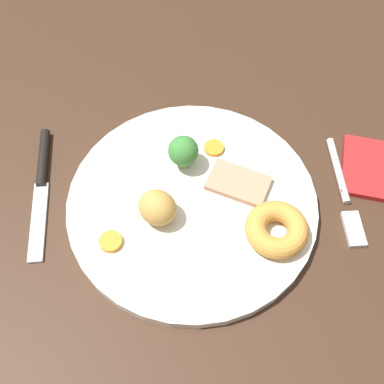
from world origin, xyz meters
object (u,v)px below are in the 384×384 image
yorkshire_pudding (277,229)px  carrot_coin_back (111,242)px  knife (42,180)px  broccoli_floret (183,151)px  fork (344,193)px  dinner_plate (192,199)px  carrot_coin_front (214,148)px  roast_potato_left (157,208)px  meat_slice_main (238,183)px

yorkshire_pudding → carrot_coin_back: (18.43, 0.38, -0.89)cm
knife → carrot_coin_back: bearing=41.1°
broccoli_floret → fork: broccoli_floret is taller
yorkshire_pudding → knife: bearing=-18.0°
dinner_plate → broccoli_floret: size_ratio=6.55×
carrot_coin_front → fork: bearing=157.2°
yorkshire_pudding → carrot_coin_front: 13.73cm
roast_potato_left → broccoli_floret: (-3.10, -7.31, 0.56)cm
roast_potato_left → carrot_coin_front: size_ratio=1.79×
roast_potato_left → fork: 22.90cm
broccoli_floret → fork: bearing=167.3°
dinner_plate → meat_slice_main: 5.88cm
roast_potato_left → knife: roast_potato_left is taller
carrot_coin_front → broccoli_floret: (3.88, 2.13, 2.32)cm
fork → carrot_coin_front: bearing=-114.0°
dinner_plate → carrot_coin_front: 7.60cm
roast_potato_left → fork: (-22.51, -2.92, -3.02)cm
carrot_coin_front → broccoli_floret: size_ratio=0.55×
meat_slice_main → broccoli_floret: size_ratio=1.59×
carrot_coin_back → fork: bearing=-167.6°
carrot_coin_back → carrot_coin_front: bearing=-134.2°
carrot_coin_front → fork: size_ratio=0.16×
meat_slice_main → fork: bearing=175.4°
carrot_coin_back → knife: (9.23, -9.39, -1.26)cm
broccoli_floret → knife: broccoli_floret is taller
carrot_coin_back → fork: (-27.81, -6.09, -1.32)cm
fork → knife: (37.04, -3.30, 0.06)cm
knife → roast_potato_left: bearing=63.4°
dinner_plate → yorkshire_pudding: size_ratio=4.18×
yorkshire_pudding → roast_potato_left: bearing=-12.0°
yorkshire_pudding → roast_potato_left: size_ratio=1.59×
dinner_plate → roast_potato_left: (3.96, 2.54, 2.71)cm
dinner_plate → fork: size_ratio=1.94×
carrot_coin_back → knife: bearing=-45.5°
dinner_plate → meat_slice_main: size_ratio=4.13×
yorkshire_pudding → broccoli_floret: size_ratio=1.57×
dinner_plate → meat_slice_main: (-5.60, -1.41, 1.10)cm
dinner_plate → yorkshire_pudding: 10.78cm
meat_slice_main → carrot_coin_back: 16.48cm
carrot_coin_back → broccoli_floret: (-8.39, -10.48, 2.26)cm
carrot_coin_front → carrot_coin_back: carrot_coin_back is taller
carrot_coin_front → fork: carrot_coin_front is taller
meat_slice_main → carrot_coin_front: size_ratio=2.87×
knife → meat_slice_main: bearing=81.2°
meat_slice_main → carrot_coin_front: 6.07cm
carrot_coin_back → knife: size_ratio=0.14×
roast_potato_left → broccoli_floret: size_ratio=0.99×
broccoli_floret → fork: (-19.42, 4.39, -3.58)cm
carrot_coin_back → dinner_plate: bearing=-148.3°
yorkshire_pudding → fork: size_ratio=0.46×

